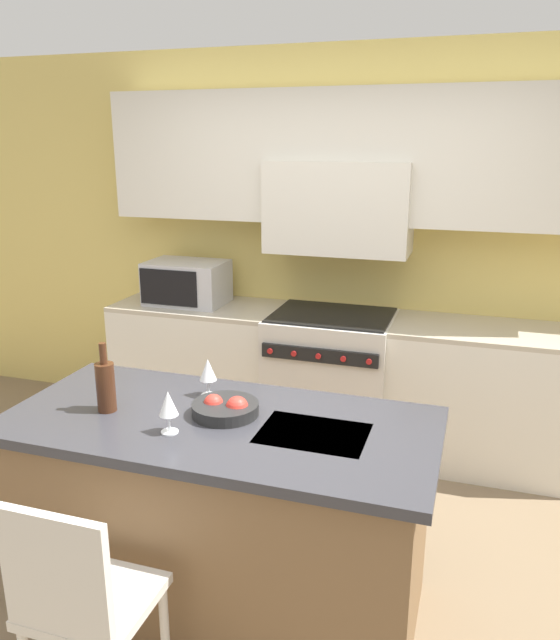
{
  "coord_description": "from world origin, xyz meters",
  "views": [
    {
      "loc": [
        0.92,
        -2.3,
        2.08
      ],
      "look_at": [
        -0.04,
        0.66,
        1.18
      ],
      "focal_mm": 35.0,
      "sensor_mm": 36.0,
      "label": 1
    }
  ],
  "objects_px": {
    "island_chair": "(80,601)",
    "wine_glass_far": "(208,371)",
    "microwave": "(187,282)",
    "range_stove": "(330,380)",
    "wine_bottle": "(106,385)",
    "wine_glass_near": "(168,405)",
    "fruit_bowl": "(226,408)"
  },
  "relations": [
    {
      "from": "island_chair",
      "to": "wine_glass_far",
      "type": "height_order",
      "value": "wine_glass_far"
    },
    {
      "from": "microwave",
      "to": "range_stove",
      "type": "bearing_deg",
      "value": -0.98
    },
    {
      "from": "island_chair",
      "to": "wine_bottle",
      "type": "relative_size",
      "value": 3.06
    },
    {
      "from": "wine_bottle",
      "to": "range_stove",
      "type": "bearing_deg",
      "value": 71.66
    },
    {
      "from": "wine_glass_near",
      "to": "fruit_bowl",
      "type": "bearing_deg",
      "value": 56.53
    },
    {
      "from": "range_stove",
      "to": "wine_bottle",
      "type": "relative_size",
      "value": 3.03
    },
    {
      "from": "microwave",
      "to": "island_chair",
      "type": "distance_m",
      "value": 2.67
    },
    {
      "from": "island_chair",
      "to": "wine_glass_near",
      "type": "relative_size",
      "value": 5.3
    },
    {
      "from": "microwave",
      "to": "island_chair",
      "type": "bearing_deg",
      "value": -72.31
    },
    {
      "from": "wine_bottle",
      "to": "fruit_bowl",
      "type": "height_order",
      "value": "wine_bottle"
    },
    {
      "from": "range_stove",
      "to": "microwave",
      "type": "height_order",
      "value": "microwave"
    },
    {
      "from": "range_stove",
      "to": "fruit_bowl",
      "type": "xyz_separation_m",
      "value": [
        -0.08,
        -1.67,
        0.49
      ]
    },
    {
      "from": "wine_glass_far",
      "to": "fruit_bowl",
      "type": "bearing_deg",
      "value": -47.32
    },
    {
      "from": "microwave",
      "to": "wine_glass_far",
      "type": "height_order",
      "value": "microwave"
    },
    {
      "from": "microwave",
      "to": "wine_glass_far",
      "type": "distance_m",
      "value": 1.74
    },
    {
      "from": "wine_bottle",
      "to": "wine_glass_far",
      "type": "bearing_deg",
      "value": 39.16
    },
    {
      "from": "island_chair",
      "to": "wine_bottle",
      "type": "bearing_deg",
      "value": 113.69
    },
    {
      "from": "range_stove",
      "to": "wine_glass_far",
      "type": "xyz_separation_m",
      "value": [
        -0.24,
        -1.5,
        0.58
      ]
    },
    {
      "from": "island_chair",
      "to": "wine_glass_near",
      "type": "height_order",
      "value": "wine_glass_near"
    },
    {
      "from": "microwave",
      "to": "wine_glass_near",
      "type": "height_order",
      "value": "microwave"
    },
    {
      "from": "wine_glass_far",
      "to": "island_chair",
      "type": "bearing_deg",
      "value": -93.34
    },
    {
      "from": "microwave",
      "to": "wine_glass_far",
      "type": "bearing_deg",
      "value": -60.68
    },
    {
      "from": "microwave",
      "to": "wine_glass_near",
      "type": "relative_size",
      "value": 3.09
    },
    {
      "from": "microwave",
      "to": "wine_glass_near",
      "type": "xyz_separation_m",
      "value": [
        0.86,
        -1.92,
        -0.03
      ]
    },
    {
      "from": "wine_bottle",
      "to": "wine_glass_near",
      "type": "relative_size",
      "value": 1.73
    },
    {
      "from": "microwave",
      "to": "fruit_bowl",
      "type": "xyz_separation_m",
      "value": [
        1.01,
        -1.69,
        -0.13
      ]
    },
    {
      "from": "fruit_bowl",
      "to": "wine_glass_near",
      "type": "bearing_deg",
      "value": -123.47
    },
    {
      "from": "island_chair",
      "to": "fruit_bowl",
      "type": "xyz_separation_m",
      "value": [
        0.21,
        0.8,
        0.41
      ]
    },
    {
      "from": "range_stove",
      "to": "island_chair",
      "type": "relative_size",
      "value": 0.99
    },
    {
      "from": "fruit_bowl",
      "to": "range_stove",
      "type": "bearing_deg",
      "value": 87.35
    },
    {
      "from": "fruit_bowl",
      "to": "microwave",
      "type": "bearing_deg",
      "value": 120.89
    },
    {
      "from": "range_stove",
      "to": "island_chair",
      "type": "bearing_deg",
      "value": -96.74
    }
  ]
}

